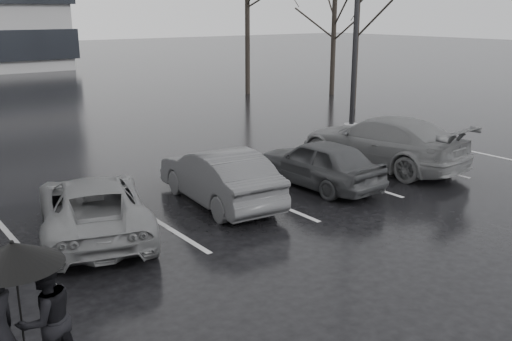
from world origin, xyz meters
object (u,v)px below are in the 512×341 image
at_px(tree_east, 357,20).
at_px(tree_ne, 334,29).
at_px(car_east, 381,142).
at_px(pedestrian_right, 47,319).
at_px(tree_north, 247,14).
at_px(lamp_post, 357,4).
at_px(car_west_b, 93,206).
at_px(car_west_a, 219,176).
at_px(car_main, 319,163).

xyz_separation_m(tree_east, tree_ne, (2.50, 4.00, -0.50)).
relative_size(car_east, pedestrian_right, 3.26).
relative_size(car_east, tree_north, 0.60).
height_order(car_east, tree_north, tree_north).
bearing_deg(lamp_post, pedestrian_right, -148.85).
bearing_deg(car_west_b, car_east, -162.99).
height_order(lamp_post, tree_ne, lamp_post).
height_order(car_west_b, tree_north, tree_north).
bearing_deg(car_west_a, tree_north, -122.71).
xyz_separation_m(car_west_a, lamp_post, (8.83, 4.24, 4.02)).
relative_size(car_west_a, pedestrian_right, 2.54).
distance_m(car_west_b, tree_ne, 21.76).
bearing_deg(tree_ne, car_east, -128.59).
relative_size(car_main, car_west_b, 0.84).
distance_m(car_west_a, car_west_b, 3.15).
height_order(car_west_b, tree_east, tree_east).
bearing_deg(pedestrian_right, tree_east, -159.78).
xyz_separation_m(car_west_b, tree_north, (14.58, 14.77, 3.64)).
bearing_deg(car_west_a, tree_east, -143.18).
distance_m(pedestrian_right, tree_east, 21.67).
bearing_deg(tree_north, car_west_b, -134.63).
xyz_separation_m(car_west_b, pedestrian_right, (-2.21, -4.20, 0.18)).
relative_size(car_west_b, pedestrian_right, 2.79).
distance_m(car_west_a, car_east, 5.61).
bearing_deg(lamp_post, tree_north, 75.96).
relative_size(lamp_post, tree_east, 1.28).
xyz_separation_m(car_main, car_west_a, (-2.81, 0.41, 0.03)).
xyz_separation_m(car_east, tree_east, (6.83, 7.69, 3.26)).
relative_size(car_main, tree_ne, 0.53).
bearing_deg(car_west_a, tree_ne, -136.79).
distance_m(tree_east, tree_north, 7.08).
xyz_separation_m(lamp_post, tree_ne, (6.10, 7.38, -1.17)).
distance_m(tree_ne, tree_north, 4.67).
bearing_deg(pedestrian_right, car_west_a, -154.67).
relative_size(car_east, tree_ne, 0.73).
bearing_deg(tree_ne, car_west_b, -146.94).
relative_size(car_main, lamp_post, 0.36).
distance_m(pedestrian_right, lamp_post, 17.03).
distance_m(car_west_a, tree_north, 18.90).
xyz_separation_m(car_main, tree_north, (8.62, 15.03, 3.62)).
bearing_deg(tree_north, tree_east, -81.87).
relative_size(tree_east, tree_ne, 1.14).
bearing_deg(lamp_post, car_east, -126.90).
relative_size(car_east, tree_east, 0.64).
xyz_separation_m(car_west_a, pedestrian_right, (-5.36, -4.34, 0.13)).
height_order(car_east, pedestrian_right, pedestrian_right).
distance_m(car_west_a, tree_ne, 19.13).
distance_m(lamp_post, tree_ne, 9.65).
bearing_deg(car_west_b, tree_ne, -130.46).
bearing_deg(car_main, pedestrian_right, 23.38).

